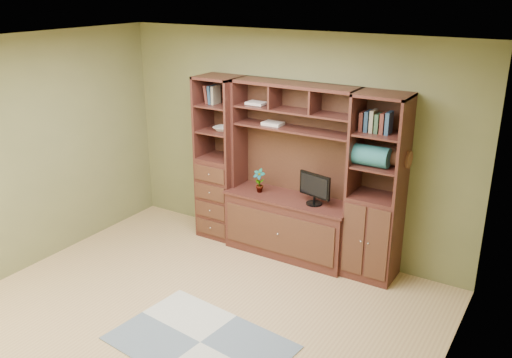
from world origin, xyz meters
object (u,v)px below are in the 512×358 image
Objects in this scene: right_tower at (376,189)px; monitor at (315,183)px; center_hutch at (289,173)px; left_tower at (220,159)px.

right_tower reaches higher than monitor.
right_tower is (1.02, 0.04, 0.00)m from center_hutch.
left_tower is 1.00× the size of right_tower.
center_hutch is at bearing -177.77° from right_tower.
center_hutch is 1.00m from left_tower.
center_hutch is 1.03m from right_tower.
left_tower is at bearing -170.44° from monitor.
monitor is (1.34, -0.07, -0.04)m from left_tower.
right_tower is 0.69m from monitor.
right_tower is at bearing 19.03° from monitor.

